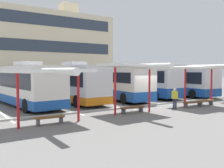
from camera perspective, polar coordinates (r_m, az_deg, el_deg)
The scene contains 21 objects.
ground_plane at distance 20.86m, azimuth 8.99°, elevation -4.99°, with size 160.00×160.00×0.00m, color slate.
terminal_building at distance 51.73m, azimuth -17.95°, elevation 7.64°, with size 31.79×10.27×16.93m.
coach_bus_0 at distance 22.59m, azimuth -19.91°, elevation -0.18°, with size 3.69×12.19×3.64m.
coach_bus_1 at distance 23.97m, azimuth -10.16°, elevation 0.23°, with size 2.82×11.54×3.69m.
coach_bus_2 at distance 26.04m, azimuth -0.35°, elevation 0.39°, with size 3.22×12.17×3.66m.
coach_bus_3 at distance 28.24m, azimuth 6.94°, elevation 0.71°, with size 2.66×10.20×3.79m.
coach_bus_4 at distance 30.29m, azimuth 14.55°, elevation 0.67°, with size 3.33×10.54×3.65m.
lane_stripe_1 at distance 22.90m, azimuth -14.41°, elevation -4.32°, with size 0.16×14.00×0.01m, color white.
lane_stripe_2 at distance 24.67m, azimuth -4.77°, elevation -3.69°, with size 0.16×14.00×0.01m, color white.
lane_stripe_3 at distance 27.04m, azimuth 3.37°, elevation -3.09°, with size 0.16×14.00×0.01m, color white.
lane_stripe_4 at distance 29.86m, azimuth 10.08°, elevation -2.54°, with size 0.16×14.00×0.01m, color white.
lane_stripe_5 at distance 33.02m, azimuth 15.57°, elevation -2.06°, with size 0.16×14.00×0.01m, color white.
waiting_shelter_0 at distance 13.51m, azimuth -13.62°, elevation 2.62°, with size 4.34×4.60×3.06m.
bench_0 at distance 14.11m, azimuth -14.02°, elevation -7.59°, with size 1.60×0.44×0.45m.
waiting_shelter_1 at distance 16.87m, azimuth 5.46°, elevation 3.80°, with size 3.98×5.09×3.39m.
bench_1 at distance 17.34m, azimuth 4.68°, elevation -5.48°, with size 1.92×0.53×0.45m.
waiting_shelter_2 at distance 21.42m, azimuth 19.89°, elevation 3.55°, with size 4.36×5.35×3.42m.
bench_2 at distance 20.93m, azimuth 18.03°, elevation -4.14°, with size 1.90×0.64×0.45m.
bench_3 at distance 22.46m, azimuth 20.54°, elevation -3.70°, with size 1.83×0.44×0.45m.
platform_kerb at distance 21.01m, azimuth 8.59°, elevation -4.76°, with size 44.00×0.24×0.12m, color #ADADA8.
waiting_passenger_0 at distance 19.55m, azimuth 14.15°, elevation -2.95°, with size 0.44×0.50×1.57m.
Camera 1 is at (-14.01, -15.18, 2.94)m, focal length 40.06 mm.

